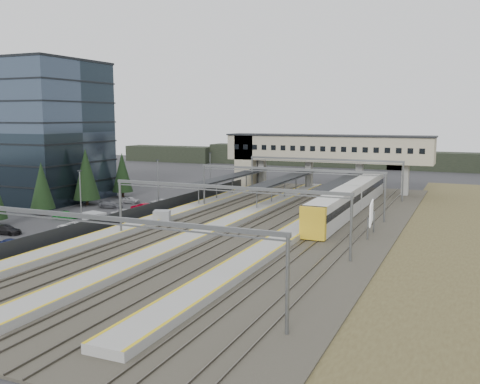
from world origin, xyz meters
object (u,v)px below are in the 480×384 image
at_px(billboard, 371,214).
at_px(footbridge, 313,151).
at_px(train, 351,199).
at_px(office_building, 29,131).
at_px(relay_cabin_far, 162,218).
at_px(relay_cabin_near, 94,221).

bearing_deg(billboard, footbridge, 115.84).
relative_size(footbridge, train, 0.93).
bearing_deg(train, office_building, -171.52).
bearing_deg(train, relay_cabin_far, -137.96).
bearing_deg(billboard, relay_cabin_near, -163.61).
height_order(office_building, relay_cabin_far, office_building).
relative_size(office_building, relay_cabin_far, 9.01).
height_order(relay_cabin_far, billboard, billboard).
bearing_deg(train, billboard, -69.74).
xyz_separation_m(relay_cabin_far, train, (21.67, 19.53, 1.24)).
xyz_separation_m(relay_cabin_near, footbridge, (15.88, 47.41, 6.79)).
height_order(office_building, relay_cabin_near, office_building).
xyz_separation_m(footbridge, train, (12.30, -21.64, -5.70)).
xyz_separation_m(train, billboard, (5.82, -15.77, 0.65)).
distance_m(office_building, billboard, 62.96).
height_order(train, billboard, billboard).
bearing_deg(footbridge, billboard, -64.16).
distance_m(relay_cabin_far, train, 29.20).
relative_size(relay_cabin_near, relay_cabin_far, 1.16).
xyz_separation_m(relay_cabin_near, train, (28.17, 25.76, 1.09)).
relative_size(footbridge, billboard, 7.67).
relative_size(office_building, train, 0.56).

